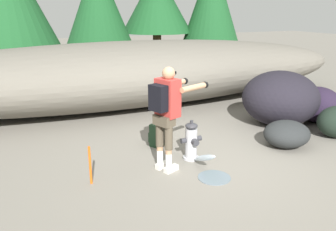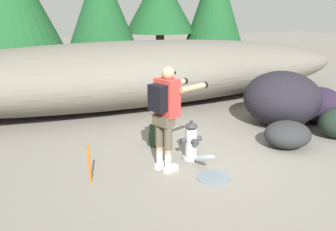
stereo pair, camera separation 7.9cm
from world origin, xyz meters
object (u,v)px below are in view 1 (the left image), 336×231
at_px(fire_hydrant, 191,142).
at_px(boulder_small, 287,134).
at_px(spare_backpack, 158,135).
at_px(utility_worker, 167,107).
at_px(survey_stake, 90,165).
at_px(boulder_mid, 317,104).
at_px(boulder_large, 280,98).

distance_m(fire_hydrant, boulder_small, 1.94).
height_order(fire_hydrant, spare_backpack, fire_hydrant).
xyz_separation_m(utility_worker, spare_backpack, (0.25, 1.03, -0.85)).
height_order(spare_backpack, boulder_small, boulder_small).
relative_size(utility_worker, survey_stake, 2.82).
height_order(boulder_mid, survey_stake, boulder_mid).
distance_m(fire_hydrant, utility_worker, 0.94).
distance_m(spare_backpack, boulder_small, 2.45).
height_order(spare_backpack, boulder_large, boulder_large).
relative_size(utility_worker, boulder_small, 1.87).
bearing_deg(utility_worker, fire_hydrant, -0.47).
xyz_separation_m(fire_hydrant, boulder_mid, (3.67, 0.74, 0.08)).
bearing_deg(boulder_mid, spare_backpack, 178.84).
relative_size(fire_hydrant, utility_worker, 0.42).
bearing_deg(fire_hydrant, boulder_large, 18.54).
height_order(boulder_large, boulder_mid, boulder_large).
xyz_separation_m(spare_backpack, boulder_large, (3.00, 0.09, 0.39)).
xyz_separation_m(boulder_small, survey_stake, (-3.72, 0.03, 0.05)).
bearing_deg(boulder_large, boulder_mid, -9.84).
distance_m(fire_hydrant, boulder_large, 2.87).
relative_size(fire_hydrant, survey_stake, 1.18).
height_order(utility_worker, boulder_small, utility_worker).
relative_size(spare_backpack, boulder_small, 0.52).
bearing_deg(survey_stake, boulder_mid, 9.69).
xyz_separation_m(boulder_large, boulder_small, (-0.78, -1.13, -0.36)).
bearing_deg(boulder_mid, fire_hydrant, -168.56).
bearing_deg(boulder_small, boulder_mid, 28.89).
xyz_separation_m(fire_hydrant, boulder_large, (2.71, 0.91, 0.28)).
xyz_separation_m(boulder_large, boulder_mid, (0.96, -0.17, -0.20)).
bearing_deg(fire_hydrant, utility_worker, -159.08).
height_order(fire_hydrant, boulder_mid, boulder_mid).
relative_size(boulder_large, survey_stake, 2.81).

